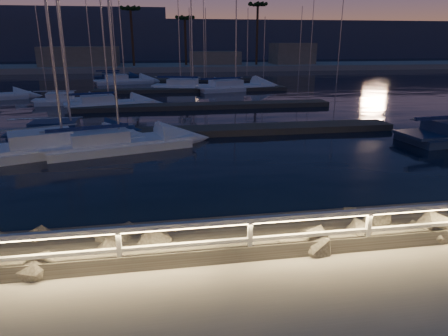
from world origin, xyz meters
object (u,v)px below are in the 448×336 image
(sailboat_b, at_px, (59,144))
(sailboat_n, at_px, (123,80))
(sailboat_e, at_px, (68,100))
(sailboat_l, at_px, (234,87))
(sailboat_c, at_px, (116,142))
(sailboat_k, at_px, (191,86))
(sailboat_f, at_px, (69,132))
(sailboat_j, at_px, (107,103))
(guard_rail, at_px, (328,223))
(sailboat_m, at_px, (116,77))

(sailboat_b, xyz_separation_m, sailboat_n, (0.73, 35.12, -0.00))
(sailboat_e, bearing_deg, sailboat_l, 22.47)
(sailboat_c, bearing_deg, sailboat_k, 61.04)
(sailboat_b, bearing_deg, sailboat_f, 72.17)
(sailboat_f, bearing_deg, sailboat_j, 84.86)
(sailboat_k, distance_m, sailboat_l, 5.02)
(guard_rail, relative_size, sailboat_j, 3.52)
(sailboat_l, bearing_deg, sailboat_k, 153.49)
(sailboat_f, height_order, sailboat_k, sailboat_k)
(sailboat_j, xyz_separation_m, sailboat_n, (-0.10, 20.64, 0.02))
(guard_rail, bearing_deg, sailboat_c, 115.50)
(sailboat_m, distance_m, sailboat_n, 6.72)
(sailboat_l, relative_size, sailboat_m, 1.43)
(guard_rail, height_order, sailboat_k, sailboat_k)
(sailboat_n, bearing_deg, guard_rail, -92.81)
(sailboat_l, distance_m, sailboat_m, 22.11)
(sailboat_c, relative_size, sailboat_l, 0.82)
(sailboat_e, bearing_deg, guard_rail, -71.05)
(sailboat_b, bearing_deg, sailboat_c, -18.30)
(sailboat_j, distance_m, sailboat_n, 20.64)
(guard_rail, height_order, sailboat_n, sailboat_n)
(sailboat_b, distance_m, sailboat_n, 35.12)
(sailboat_f, xyz_separation_m, sailboat_k, (9.23, 23.18, 0.06))
(sailboat_e, bearing_deg, sailboat_c, -74.17)
(sailboat_e, distance_m, sailboat_l, 18.70)
(sailboat_f, bearing_deg, sailboat_k, 67.90)
(sailboat_c, distance_m, sailboat_e, 18.18)
(guard_rail, height_order, sailboat_j, sailboat_j)
(sailboat_c, xyz_separation_m, sailboat_m, (-3.64, 41.58, -0.00))
(sailboat_c, height_order, sailboat_n, sailboat_n)
(guard_rail, bearing_deg, sailboat_m, 100.23)
(sailboat_e, distance_m, sailboat_j, 4.70)
(sailboat_b, xyz_separation_m, sailboat_j, (0.83, 14.48, -0.03))
(sailboat_c, bearing_deg, sailboat_j, 82.48)
(sailboat_e, xyz_separation_m, sailboat_f, (2.79, -14.26, 0.01))
(sailboat_c, xyz_separation_m, sailboat_j, (-2.02, 14.40, 0.00))
(sailboat_m, bearing_deg, guard_rail, -77.98)
(sailboat_e, xyz_separation_m, sailboat_m, (2.11, 24.33, 0.01))
(sailboat_l, bearing_deg, sailboat_b, -134.28)
(sailboat_n, bearing_deg, sailboat_m, 90.45)
(sailboat_c, xyz_separation_m, sailboat_k, (6.26, 26.16, 0.05))
(sailboat_c, bearing_deg, sailboat_e, 92.96)
(guard_rail, xyz_separation_m, sailboat_e, (-11.97, 30.27, -0.97))
(sailboat_e, height_order, sailboat_n, sailboat_n)
(guard_rail, distance_m, sailboat_c, 14.47)
(sailboat_b, bearing_deg, guard_rail, -74.94)
(sailboat_b, distance_m, sailboat_j, 14.50)
(sailboat_k, distance_m, sailboat_m, 18.33)
(guard_rail, bearing_deg, sailboat_f, 119.82)
(sailboat_j, bearing_deg, sailboat_e, 128.46)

